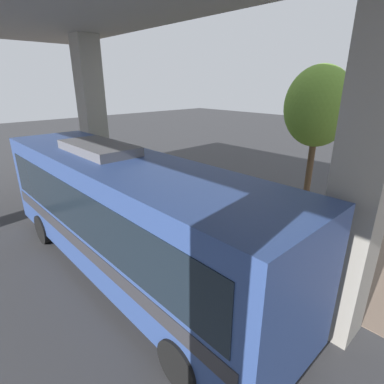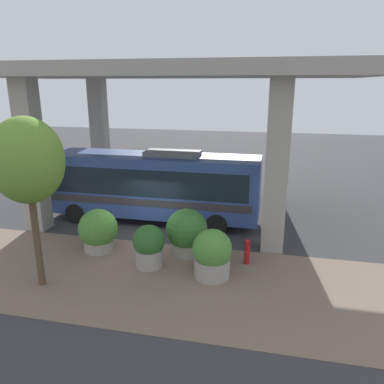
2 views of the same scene
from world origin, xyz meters
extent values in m
plane|color=#38383A|center=(0.00, 0.00, 0.00)|extent=(80.00, 80.00, 0.00)
cube|color=#7A6656|center=(-3.00, 0.00, 0.01)|extent=(6.00, 40.00, 0.02)
cube|color=#9E998E|center=(0.50, -5.48, 3.50)|extent=(0.90, 0.90, 7.01)
cube|color=#9E998E|center=(0.50, 5.48, 3.50)|extent=(0.90, 0.90, 7.01)
cube|color=#334C8C|center=(2.73, 0.47, 1.91)|extent=(2.48, 10.53, 2.92)
cube|color=#19232D|center=(2.73, 0.47, 2.26)|extent=(2.52, 9.69, 1.29)
cube|color=#333338|center=(2.73, 0.47, 1.33)|extent=(2.52, 10.00, 0.35)
cube|color=slate|center=(2.73, -0.59, 3.49)|extent=(1.24, 2.63, 0.24)
cylinder|color=black|center=(1.57, 4.15, 0.50)|extent=(0.28, 1.00, 1.00)
cylinder|color=black|center=(3.89, 4.15, 0.50)|extent=(0.28, 1.00, 1.00)
cylinder|color=black|center=(1.57, -2.96, 0.50)|extent=(0.28, 1.00, 1.00)
cylinder|color=black|center=(3.89, -2.96, 0.50)|extent=(0.28, 1.00, 1.00)
cylinder|color=#B21919|center=(-1.08, -4.55, 0.43)|extent=(0.22, 0.22, 0.86)
sphere|color=#B21919|center=(-1.08, -4.55, 0.93)|extent=(0.21, 0.21, 0.21)
cylinder|color=#B21919|center=(-1.24, -4.55, 0.56)|extent=(0.13, 0.10, 0.10)
cylinder|color=#B21919|center=(-0.92, -4.55, 0.56)|extent=(0.13, 0.10, 0.10)
cylinder|color=#9E998E|center=(-2.37, -3.39, 0.36)|extent=(1.29, 1.29, 0.72)
sphere|color=#4C8C38|center=(-2.37, -3.39, 1.11)|extent=(1.41, 1.41, 1.41)
sphere|color=orange|center=(-2.21, -3.52, 0.90)|extent=(0.45, 0.45, 0.45)
cylinder|color=#9E998E|center=(-1.20, 1.56, 0.28)|extent=(1.23, 1.23, 0.55)
sphere|color=#4C8C38|center=(-1.20, 1.56, 1.00)|extent=(1.61, 1.61, 1.61)
sphere|color=orange|center=(-1.04, 1.44, 0.73)|extent=(0.43, 0.43, 0.43)
cylinder|color=#9E998E|center=(-2.09, -0.94, 0.36)|extent=(1.05, 1.05, 0.73)
sphere|color=#2D6028|center=(-2.09, -0.94, 1.06)|extent=(1.21, 1.21, 1.21)
sphere|color=#BF334C|center=(-1.96, -1.04, 0.87)|extent=(0.37, 0.37, 0.37)
cylinder|color=#9E998E|center=(-0.74, -2.08, 0.32)|extent=(1.25, 1.25, 0.63)
sphere|color=#38722D|center=(-0.74, -2.08, 1.09)|extent=(1.68, 1.68, 1.68)
sphere|color=#BF334C|center=(-0.58, -2.21, 0.81)|extent=(0.44, 0.44, 0.44)
cylinder|color=brown|center=(-4.17, 2.29, 1.85)|extent=(0.23, 0.23, 3.70)
ellipsoid|color=olive|center=(-4.17, 2.29, 4.40)|extent=(2.33, 2.33, 2.79)
camera|label=1|loc=(6.43, 7.17, 5.20)|focal=28.00mm
camera|label=2|loc=(-14.39, -5.30, 6.76)|focal=35.00mm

